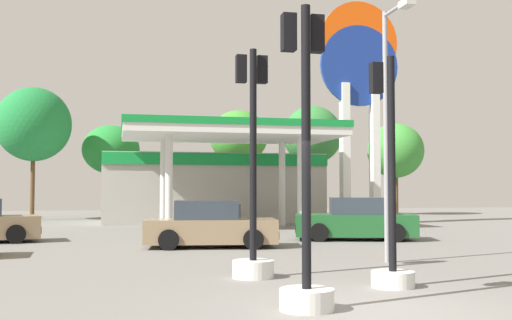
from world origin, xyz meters
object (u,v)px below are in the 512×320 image
traffic_signal_3 (306,212)px  traffic_signal_1 (253,210)px  station_pole_sign (359,82)px  car_3 (355,221)px  tree_2 (111,150)px  corner_streetlamp (390,107)px  tree_4 (312,135)px  tree_1 (34,124)px  traffic_signal_0 (390,224)px  tree_3 (239,137)px  car_0 (210,226)px  tree_5 (395,151)px

traffic_signal_3 → traffic_signal_1: bearing=91.0°
station_pole_sign → traffic_signal_3: 23.41m
car_3 → traffic_signal_3: traffic_signal_3 is taller
car_3 → tree_2: (-8.65, 19.72, 3.62)m
corner_streetlamp → tree_4: bearing=76.1°
tree_1 → corner_streetlamp: 26.16m
car_3 → corner_streetlamp: bearing=-104.9°
traffic_signal_0 → traffic_signal_3: bearing=-141.9°
tree_2 → tree_3: 8.36m
traffic_signal_3 → car_3: bearing=64.8°
tree_4 → traffic_signal_3: bearing=-108.2°
tree_2 → station_pole_sign: bearing=-40.3°
car_0 → traffic_signal_0: (2.10, -8.28, 0.49)m
car_3 → tree_4: tree_4 is taller
car_3 → tree_1: size_ratio=0.58×
station_pole_sign → tree_5: (6.74, 9.96, -2.83)m
traffic_signal_3 → traffic_signal_0: bearing=38.1°
tree_1 → tree_4: (17.59, 2.11, -0.11)m
car_3 → traffic_signal_0: (-3.29, -9.89, 0.47)m
car_3 → traffic_signal_3: 12.80m
tree_3 → tree_5: size_ratio=1.11×
traffic_signal_3 → tree_5: 34.72m
traffic_signal_1 → corner_streetlamp: 4.69m
car_0 → corner_streetlamp: size_ratio=0.68×
traffic_signal_0 → traffic_signal_1: bearing=141.9°
traffic_signal_3 → tree_2: bearing=95.9°
traffic_signal_1 → tree_4: size_ratio=0.63×
car_0 → tree_3: size_ratio=0.60×
car_0 → tree_2: tree_2 is taller
traffic_signal_0 → tree_4: (7.89, 28.93, 4.28)m
traffic_signal_0 → tree_2: 30.26m
tree_2 → tree_5: size_ratio=0.92×
car_0 → traffic_signal_3: (-0.04, -9.96, 0.80)m
tree_3 → corner_streetlamp: tree_3 is taller
traffic_signal_3 → station_pole_sign: bearing=65.6°
tree_1 → corner_streetlamp: (11.23, -23.56, -1.76)m
tree_3 → corner_streetlamp: size_ratio=1.14×
car_0 → tree_5: size_ratio=0.66×
car_0 → traffic_signal_1: size_ratio=0.90×
traffic_signal_1 → tree_5: (16.15, 27.21, 3.09)m
tree_2 → corner_streetlamp: bearing=-75.4°
car_0 → traffic_signal_3: traffic_signal_3 is taller
traffic_signal_0 → tree_2: bearing=100.3°
traffic_signal_1 → traffic_signal_0: bearing=-38.1°
traffic_signal_3 → car_0: bearing=89.8°
traffic_signal_0 → tree_4: size_ratio=0.57×
car_0 → station_pole_sign: bearing=48.9°
car_3 → traffic_signal_1: (-5.49, -8.16, 0.69)m
traffic_signal_0 → traffic_signal_1: 2.81m
tree_3 → tree_4: size_ratio=0.95×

